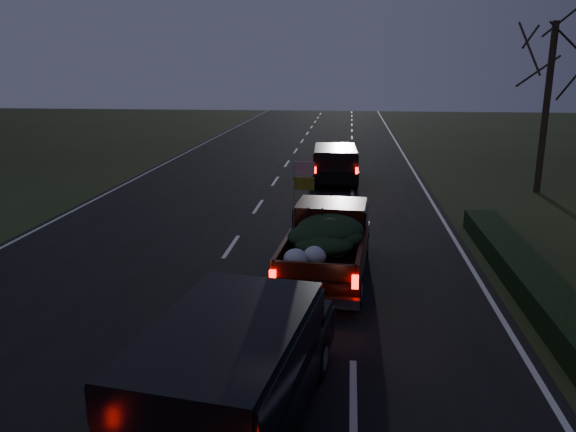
# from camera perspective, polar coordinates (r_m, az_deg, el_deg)

# --- Properties ---
(ground) EXTENTS (120.00, 120.00, 0.00)m
(ground) POSITION_cam_1_polar(r_m,az_deg,el_deg) (12.33, -10.64, -10.28)
(ground) COLOR black
(ground) RESTS_ON ground
(road_asphalt) EXTENTS (14.00, 120.00, 0.02)m
(road_asphalt) POSITION_cam_1_polar(r_m,az_deg,el_deg) (12.33, -10.64, -10.23)
(road_asphalt) COLOR black
(road_asphalt) RESTS_ON ground
(hedge_row) EXTENTS (1.00, 10.00, 0.60)m
(hedge_row) POSITION_cam_1_polar(r_m,az_deg,el_deg) (15.15, 22.78, -5.17)
(hedge_row) COLOR black
(hedge_row) RESTS_ON ground
(bare_tree_far) EXTENTS (3.60, 3.60, 7.00)m
(bare_tree_far) POSITION_cam_1_polar(r_m,az_deg,el_deg) (25.94, 25.15, 13.59)
(bare_tree_far) COLOR black
(bare_tree_far) RESTS_ON ground
(pickup_truck) EXTENTS (2.27, 5.14, 2.63)m
(pickup_truck) POSITION_cam_1_polar(r_m,az_deg,el_deg) (14.20, 4.04, -2.38)
(pickup_truck) COLOR #360E07
(pickup_truck) RESTS_ON ground
(lead_suv) EXTENTS (2.16, 4.79, 1.36)m
(lead_suv) POSITION_cam_1_polar(r_m,az_deg,el_deg) (26.01, 4.80, 5.59)
(lead_suv) COLOR black
(lead_suv) RESTS_ON ground
(rear_suv) EXTENTS (2.80, 5.27, 1.44)m
(rear_suv) POSITION_cam_1_polar(r_m,az_deg,el_deg) (8.30, -5.93, -14.76)
(rear_suv) COLOR black
(rear_suv) RESTS_ON ground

